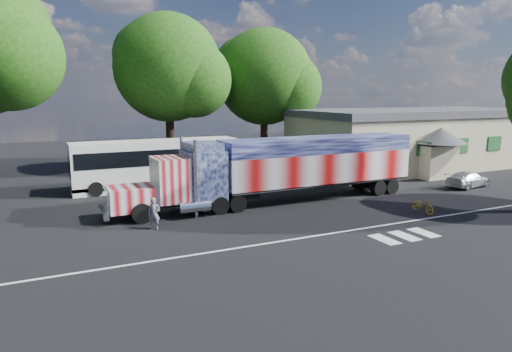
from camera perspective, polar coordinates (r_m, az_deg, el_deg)
name	(u,v)px	position (r m, az deg, el deg)	size (l,w,h in m)	color
ground	(281,221)	(24.07, 3.09, -5.60)	(100.00, 100.00, 0.00)	black
lane_markings	(351,236)	(21.93, 11.82, -7.38)	(30.00, 2.67, 0.01)	silver
semi_truck	(284,167)	(27.83, 3.53, 1.09)	(19.62, 3.10, 4.18)	black
coach_bus	(157,163)	(32.98, -12.28, 1.58)	(11.53, 2.68, 3.35)	white
hall_building	(416,138)	(44.16, 19.39, 4.52)	(22.40, 12.80, 5.20)	#C6B894
parked_car	(468,179)	(35.83, 25.02, -0.39)	(1.57, 3.87, 1.12)	silver
woman	(154,214)	(22.92, -12.64, -4.61)	(0.57, 0.38, 1.58)	slate
bicycle	(423,205)	(27.18, 20.12, -3.46)	(0.56, 1.61, 0.85)	gold
tree_ne_a	(266,77)	(43.75, 1.25, 12.22)	(9.44, 8.99, 12.64)	black
tree_n_mid	(170,68)	(39.91, -10.71, 13.09)	(9.48, 9.02, 13.25)	black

